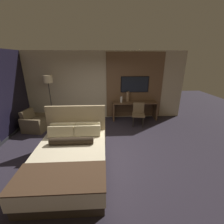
{
  "coord_description": "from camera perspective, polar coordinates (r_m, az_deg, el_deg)",
  "views": [
    {
      "loc": [
        0.2,
        -3.71,
        2.52
      ],
      "look_at": [
        0.45,
        0.78,
        0.89
      ],
      "focal_mm": 24.0,
      "sensor_mm": 36.0,
      "label": 1
    }
  ],
  "objects": [
    {
      "name": "bed",
      "position": [
        3.78,
        -15.44,
        -16.18
      ],
      "size": [
        1.65,
        2.28,
        1.28
      ],
      "color": "#33281E",
      "rests_on": "ground_plane"
    },
    {
      "name": "ground_plane",
      "position": [
        4.49,
        -5.34,
        -14.31
      ],
      "size": [
        16.0,
        16.0,
        0.0
      ],
      "primitive_type": "plane",
      "color": "#28232D"
    },
    {
      "name": "desk_chair",
      "position": [
        5.94,
        10.02,
        -0.03
      ],
      "size": [
        0.54,
        0.54,
        0.88
      ],
      "rotation": [
        0.0,
        0.0,
        -0.18
      ],
      "color": "brown",
      "rests_on": "ground_plane"
    },
    {
      "name": "tv",
      "position": [
        6.45,
        8.65,
        10.37
      ],
      "size": [
        1.18,
        0.04,
        0.66
      ],
      "color": "black"
    },
    {
      "name": "vase_tall",
      "position": [
        6.36,
        5.98,
        5.85
      ],
      "size": [
        0.14,
        0.14,
        0.41
      ],
      "color": "#846647",
      "rests_on": "desk"
    },
    {
      "name": "desk",
      "position": [
        6.48,
        8.58,
        1.78
      ],
      "size": [
        1.88,
        0.51,
        0.78
      ],
      "color": "brown",
      "rests_on": "ground_plane"
    },
    {
      "name": "floor_lamp",
      "position": [
        6.26,
        -23.08,
        10.05
      ],
      "size": [
        0.34,
        0.34,
        1.91
      ],
      "color": "#282623",
      "rests_on": "ground_plane"
    },
    {
      "name": "vase_short",
      "position": [
        6.2,
        3.55,
        4.79
      ],
      "size": [
        0.09,
        0.09,
        0.26
      ],
      "color": "silver",
      "rests_on": "desk"
    },
    {
      "name": "armchair_by_window",
      "position": [
        6.21,
        -27.05,
        -3.76
      ],
      "size": [
        0.9,
        0.92,
        0.77
      ],
      "rotation": [
        0.0,
        0.0,
        1.38
      ],
      "color": "brown",
      "rests_on": "ground_plane"
    },
    {
      "name": "wall_back_tv_panel",
      "position": [
        6.41,
        -3.09,
        9.81
      ],
      "size": [
        7.2,
        0.09,
        2.8
      ],
      "color": "#BCAD8E",
      "rests_on": "ground_plane"
    }
  ]
}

